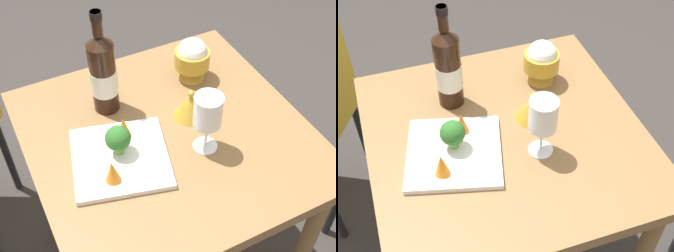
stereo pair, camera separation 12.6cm
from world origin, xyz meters
The scene contains 9 objects.
dining_table centered at (0.00, 0.00, 0.62)m, with size 0.77×0.77×0.72m.
wine_bottle centered at (-0.18, -0.11, 0.85)m, with size 0.08×0.08×0.32m.
wine_glass centered at (0.09, 0.07, 0.85)m, with size 0.08×0.08×0.18m.
rice_bowl centered at (-0.19, 0.18, 0.80)m, with size 0.11×0.11×0.14m.
rice_bowl_lid centered at (-0.04, 0.09, 0.76)m, with size 0.10×0.10×0.09m.
serving_plate centered at (0.03, -0.16, 0.73)m, with size 0.30×0.30×0.02m.
broccoli_floret centered at (0.01, -0.15, 0.79)m, with size 0.07×0.07×0.09m.
carrot_garnish_left centered at (-0.03, -0.12, 0.77)m, with size 0.04×0.04×0.06m.
carrot_garnish_right centered at (0.10, -0.20, 0.77)m, with size 0.04×0.04×0.07m.
Camera 1 is at (0.79, -0.40, 1.66)m, focal length 48.96 mm.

